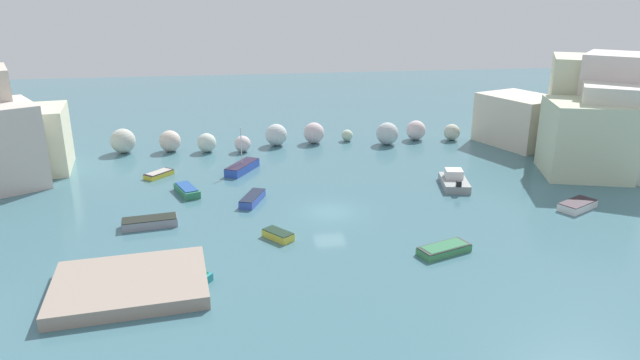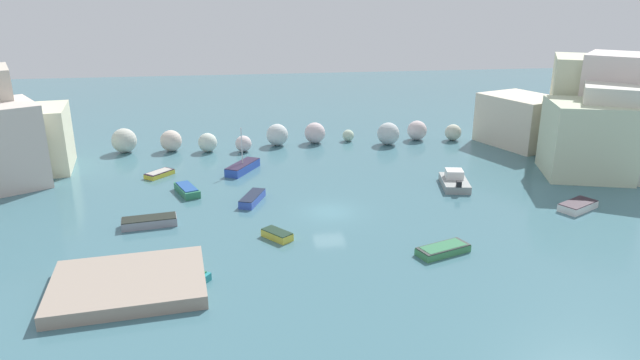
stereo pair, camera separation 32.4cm
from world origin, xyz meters
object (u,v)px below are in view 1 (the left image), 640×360
at_px(moored_boat_9, 159,174).
at_px(moored_boat_3, 187,190).
at_px(moored_boat_4, 454,181).
at_px(moored_boat_6, 278,235).
at_px(moored_boat_7, 150,222).
at_px(moored_boat_0, 182,274).
at_px(moored_boat_2, 242,167).
at_px(moored_boat_5, 444,249).
at_px(stone_dock, 130,284).
at_px(moored_boat_1, 577,205).
at_px(moored_boat_8, 253,199).

bearing_deg(moored_boat_9, moored_boat_3, -109.66).
xyz_separation_m(moored_boat_4, moored_boat_6, (-16.74, -8.91, -0.20)).
relative_size(moored_boat_3, moored_boat_7, 0.90).
bearing_deg(moored_boat_3, moored_boat_0, -18.70).
bearing_deg(moored_boat_6, moored_boat_0, -91.01).
xyz_separation_m(moored_boat_2, moored_boat_5, (13.03, -20.31, -0.14)).
relative_size(stone_dock, moored_boat_9, 3.00).
bearing_deg(moored_boat_0, moored_boat_2, 113.95).
relative_size(moored_boat_0, moored_boat_5, 0.95).
relative_size(moored_boat_4, moored_boat_5, 1.18).
height_order(moored_boat_1, moored_boat_4, moored_boat_4).
height_order(moored_boat_8, moored_boat_9, moored_boat_8).
relative_size(stone_dock, moored_boat_5, 2.22).
bearing_deg(moored_boat_1, moored_boat_7, -31.06).
height_order(moored_boat_1, moored_boat_2, moored_boat_2).
bearing_deg(moored_boat_5, moored_boat_0, 163.06).
xyz_separation_m(moored_boat_5, moored_boat_7, (-20.23, 7.73, 0.05)).
height_order(moored_boat_5, moored_boat_7, moored_boat_7).
bearing_deg(moored_boat_3, moored_boat_7, -39.87).
bearing_deg(moored_boat_1, moored_boat_5, -4.31).
bearing_deg(moored_boat_0, moored_boat_8, 103.97).
xyz_separation_m(moored_boat_2, moored_boat_4, (18.87, -7.37, 0.07)).
relative_size(moored_boat_5, moored_boat_8, 1.06).
bearing_deg(stone_dock, moored_boat_1, 13.28).
height_order(moored_boat_1, moored_boat_3, moored_boat_3).
bearing_deg(moored_boat_1, moored_boat_6, -23.54).
height_order(moored_boat_2, moored_boat_7, moored_boat_2).
relative_size(moored_boat_5, moored_boat_9, 1.35).
distance_m(moored_boat_6, moored_boat_7, 10.04).
height_order(moored_boat_4, moored_boat_7, moored_boat_4).
bearing_deg(stone_dock, moored_boat_9, 92.20).
distance_m(stone_dock, moored_boat_5, 20.20).
relative_size(moored_boat_3, moored_boat_4, 0.80).
height_order(moored_boat_3, moored_boat_8, moored_boat_3).
relative_size(stone_dock, moored_boat_3, 2.34).
relative_size(moored_boat_2, moored_boat_5, 1.19).
xyz_separation_m(moored_boat_1, moored_boat_3, (-31.58, 8.55, 0.02)).
height_order(moored_boat_2, moored_boat_3, moored_boat_2).
bearing_deg(moored_boat_0, moored_boat_4, 65.99).
distance_m(moored_boat_2, moored_boat_3, 7.56).
relative_size(moored_boat_2, moored_boat_9, 1.61).
bearing_deg(moored_boat_7, moored_boat_6, -30.03).
height_order(moored_boat_0, moored_boat_1, moored_boat_1).
bearing_deg(moored_boat_9, moored_boat_5, -92.40).
xyz_separation_m(moored_boat_1, moored_boat_8, (-26.01, 5.57, 0.01)).
bearing_deg(moored_boat_8, moored_boat_3, 83.48).
bearing_deg(moored_boat_6, moored_boat_7, -150.32).
relative_size(moored_boat_0, moored_boat_4, 0.80).
xyz_separation_m(moored_boat_6, moored_boat_9, (-10.05, 15.88, -0.03)).
height_order(moored_boat_0, moored_boat_4, moored_boat_4).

